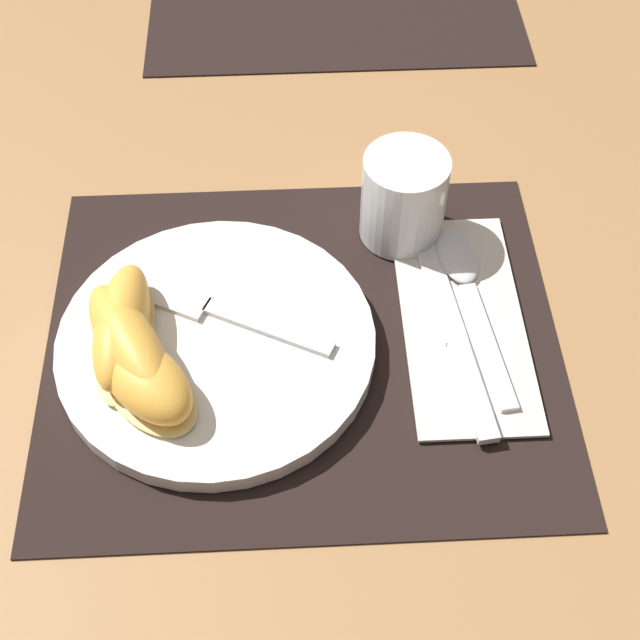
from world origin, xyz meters
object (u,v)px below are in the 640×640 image
at_px(fork, 214,312).
at_px(plate, 217,344).
at_px(citrus_wedge_0, 123,328).
at_px(juice_glass, 403,202).
at_px(knife, 452,326).
at_px(citrus_wedge_1, 131,348).
at_px(citrus_wedge_2, 147,382).
at_px(spoon, 465,278).

bearing_deg(fork, plate, -86.27).
distance_m(plate, citrus_wedge_0, 0.07).
xyz_separation_m(juice_glass, fork, (-0.16, -0.10, -0.02)).
relative_size(knife, citrus_wedge_1, 1.66).
bearing_deg(citrus_wedge_0, fork, 20.71).
xyz_separation_m(plate, citrus_wedge_2, (-0.05, -0.05, 0.03)).
bearing_deg(citrus_wedge_1, plate, 18.84).
distance_m(fork, citrus_wedge_2, 0.09).
bearing_deg(fork, spoon, 9.39).
bearing_deg(citrus_wedge_1, knife, 6.96).
bearing_deg(plate, spoon, 15.72).
bearing_deg(citrus_wedge_0, juice_glass, 28.42).
height_order(juice_glass, citrus_wedge_2, juice_glass).
distance_m(plate, citrus_wedge_2, 0.07).
height_order(plate, citrus_wedge_0, citrus_wedge_0).
distance_m(fork, citrus_wedge_0, 0.07).
distance_m(spoon, citrus_wedge_0, 0.28).
xyz_separation_m(citrus_wedge_0, citrus_wedge_2, (0.02, -0.05, -0.00)).
height_order(citrus_wedge_0, citrus_wedge_2, citrus_wedge_0).
bearing_deg(fork, citrus_wedge_2, -121.85).
distance_m(knife, spoon, 0.05).
xyz_separation_m(juice_glass, spoon, (0.05, -0.06, -0.03)).
relative_size(plate, juice_glass, 3.06).
relative_size(fork, citrus_wedge_1, 1.23).
distance_m(juice_glass, knife, 0.12).
height_order(plate, fork, fork).
relative_size(knife, citrus_wedge_2, 2.12).
bearing_deg(juice_glass, citrus_wedge_2, -140.22).
relative_size(plate, citrus_wedge_2, 2.35).
relative_size(juice_glass, citrus_wedge_1, 0.60).
bearing_deg(plate, fork, 93.73).
height_order(fork, citrus_wedge_2, citrus_wedge_2).
distance_m(fork, citrus_wedge_1, 0.08).
xyz_separation_m(spoon, citrus_wedge_0, (-0.28, -0.06, 0.03)).
height_order(knife, citrus_wedge_2, citrus_wedge_2).
bearing_deg(citrus_wedge_2, fork, 58.15).
bearing_deg(citrus_wedge_1, spoon, 16.45).
relative_size(plate, citrus_wedge_1, 1.84).
height_order(juice_glass, knife, juice_glass).
height_order(plate, knife, plate).
bearing_deg(juice_glass, spoon, -53.38).
height_order(juice_glass, fork, juice_glass).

